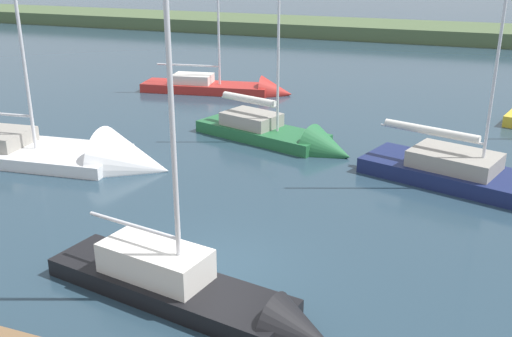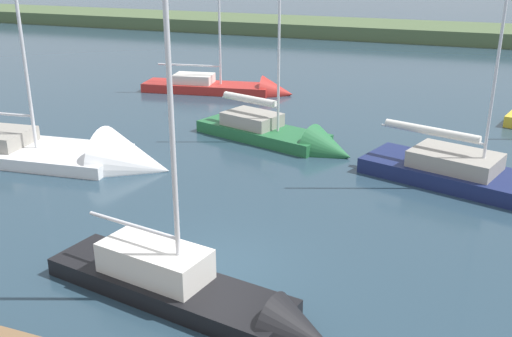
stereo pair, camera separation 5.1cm
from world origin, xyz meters
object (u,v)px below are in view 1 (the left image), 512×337
Objects in this scene: sailboat_mid_channel at (228,90)px; sailboat_near_dock at (285,139)px; sailboat_inner_slip at (67,159)px; sailboat_far_right at (201,298)px.

sailboat_near_dock is at bearing -61.79° from sailboat_mid_channel.
sailboat_inner_slip is 1.63× the size of sailboat_near_dock.
sailboat_inner_slip is at bearing -126.68° from sailboat_near_dock.
sailboat_mid_channel reaches higher than sailboat_far_right.
sailboat_mid_channel is 1.11× the size of sailboat_far_right.
sailboat_mid_channel is at bearing 78.80° from sailboat_inner_slip.
sailboat_near_dock is 12.06m from sailboat_far_right.
sailboat_far_right is (-1.90, 11.91, 0.04)m from sailboat_near_dock.
sailboat_inner_slip reaches higher than sailboat_mid_channel.
sailboat_inner_slip is (1.20, 12.71, -0.06)m from sailboat_mid_channel.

